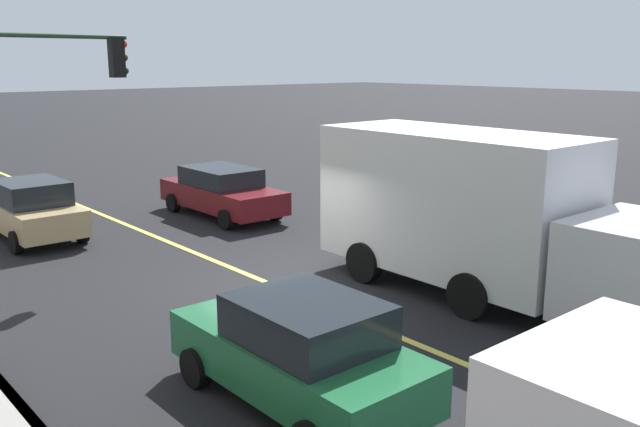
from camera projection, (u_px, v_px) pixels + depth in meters
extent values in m
plane|color=black|center=(273.00, 285.00, 14.77)|extent=(200.00, 200.00, 0.00)
cube|color=#D8CC4C|center=(273.00, 285.00, 14.77)|extent=(80.00, 0.16, 0.01)
cube|color=#1E6038|center=(297.00, 359.00, 9.62)|extent=(4.14, 1.77, 0.70)
cube|color=black|center=(307.00, 321.00, 9.30)|extent=(2.04, 1.63, 0.60)
cylinder|color=black|center=(196.00, 367.00, 10.16)|extent=(0.60, 0.22, 0.60)
cylinder|color=black|center=(286.00, 337.00, 11.25)|extent=(0.60, 0.22, 0.60)
cylinder|color=black|center=(409.00, 398.00, 9.23)|extent=(0.60, 0.22, 0.60)
cube|color=tan|center=(31.00, 215.00, 18.61)|extent=(4.22, 1.73, 0.70)
cube|color=black|center=(31.00, 192.00, 18.32)|extent=(2.07, 1.59, 0.63)
cylinder|color=black|center=(46.00, 214.00, 20.26)|extent=(0.60, 0.22, 0.60)
cylinder|color=black|center=(16.00, 242.00, 17.12)|extent=(0.60, 0.22, 0.60)
cylinder|color=black|center=(82.00, 232.00, 18.20)|extent=(0.60, 0.22, 0.60)
cube|color=#591116|center=(222.00, 196.00, 21.22)|extent=(4.74, 1.80, 0.69)
cube|color=black|center=(221.00, 176.00, 21.12)|extent=(2.46, 1.66, 0.55)
cylinder|color=black|center=(275.00, 211.00, 20.70)|extent=(0.60, 0.22, 0.60)
cylinder|color=black|center=(226.00, 220.00, 19.58)|extent=(0.60, 0.22, 0.60)
cylinder|color=black|center=(220.00, 196.00, 23.02)|extent=(0.60, 0.22, 0.60)
cylinder|color=black|center=(173.00, 203.00, 21.90)|extent=(0.60, 0.22, 0.60)
cube|color=silver|center=(452.00, 200.00, 14.30)|extent=(5.72, 2.44, 2.92)
cylinder|color=black|center=(608.00, 339.00, 10.80)|extent=(0.90, 0.28, 0.90)
cylinder|color=black|center=(433.00, 244.00, 16.42)|extent=(0.90, 0.28, 0.90)
cylinder|color=black|center=(364.00, 262.00, 14.94)|extent=(0.90, 0.28, 0.90)
cylinder|color=black|center=(538.00, 271.00, 14.30)|extent=(0.90, 0.28, 0.90)
cylinder|color=black|center=(470.00, 295.00, 12.82)|extent=(0.90, 0.28, 0.90)
cylinder|color=#1E3823|center=(13.00, 35.00, 13.97)|extent=(0.10, 4.97, 0.10)
cube|color=black|center=(117.00, 58.00, 15.48)|extent=(0.28, 0.30, 0.90)
sphere|color=red|center=(123.00, 44.00, 15.53)|extent=(0.18, 0.18, 0.18)
sphere|color=#392905|center=(124.00, 58.00, 15.60)|extent=(0.18, 0.18, 0.18)
sphere|color=black|center=(125.00, 71.00, 15.66)|extent=(0.18, 0.18, 0.18)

